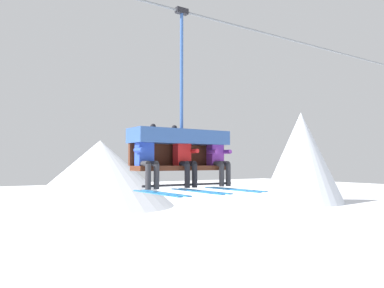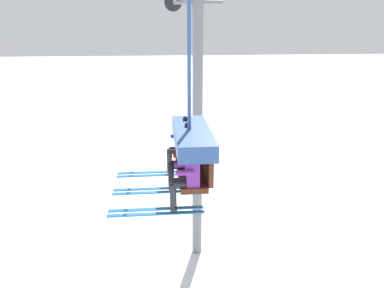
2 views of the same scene
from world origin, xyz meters
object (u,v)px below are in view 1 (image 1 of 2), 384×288
skier_red (185,157)px  skier_purple (219,158)px  skier_blue (147,156)px  chairlift_chair (180,142)px

skier_red → skier_purple: 0.87m
skier_red → skier_purple: size_ratio=1.00×
skier_red → skier_purple: (0.87, -0.01, -0.02)m
skier_blue → chairlift_chair: bearing=13.9°
skier_blue → skier_purple: bearing=-0.2°
chairlift_chair → skier_red: chairlift_chair is taller
skier_blue → skier_red: bearing=0.0°
chairlift_chair → skier_blue: (-0.86, -0.21, -0.30)m
skier_blue → skier_red: size_ratio=1.00×
chairlift_chair → skier_purple: bearing=-14.2°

